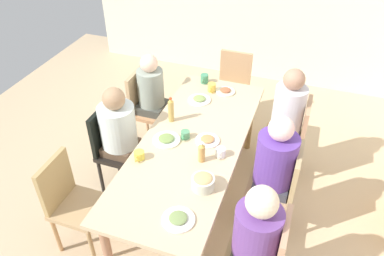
# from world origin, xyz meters

# --- Properties ---
(ground_plane) EXTENTS (6.43, 6.43, 0.00)m
(ground_plane) POSITION_xyz_m (0.00, 0.00, 0.00)
(ground_plane) COLOR #CAAD86
(dining_table) EXTENTS (2.21, 0.86, 0.77)m
(dining_table) POSITION_xyz_m (0.00, 0.00, 0.69)
(dining_table) COLOR #D0B48B
(dining_table) RESTS_ON ground_plane
(chair_0) EXTENTS (0.40, 0.40, 0.90)m
(chair_0) POSITION_xyz_m (-1.49, 0.00, 0.51)
(chair_0) COLOR tan
(chair_0) RESTS_ON ground_plane
(chair_1) EXTENTS (0.40, 0.40, 0.90)m
(chair_1) POSITION_xyz_m (0.00, -0.81, 0.51)
(chair_1) COLOR black
(chair_1) RESTS_ON ground_plane
(person_1) EXTENTS (0.34, 0.34, 1.17)m
(person_1) POSITION_xyz_m (0.00, -0.72, 0.71)
(person_1) COLOR brown
(person_1) RESTS_ON ground_plane
(chair_2) EXTENTS (0.40, 0.40, 0.90)m
(chair_2) POSITION_xyz_m (-0.74, 0.81, 0.51)
(chair_2) COLOR tan
(chair_2) RESTS_ON ground_plane
(person_2) EXTENTS (0.30, 0.30, 1.23)m
(person_2) POSITION_xyz_m (-0.74, 0.72, 0.74)
(person_2) COLOR #30324D
(person_2) RESTS_ON ground_plane
(chair_3) EXTENTS (0.40, 0.40, 0.90)m
(chair_3) POSITION_xyz_m (0.74, 0.81, 0.51)
(chair_3) COLOR tan
(chair_3) RESTS_ON ground_plane
(person_3) EXTENTS (0.33, 0.33, 1.16)m
(person_3) POSITION_xyz_m (0.74, 0.72, 0.71)
(person_3) COLOR brown
(person_3) RESTS_ON ground_plane
(chair_4) EXTENTS (0.40, 0.40, 0.90)m
(chair_4) POSITION_xyz_m (0.74, -0.81, 0.51)
(chair_4) COLOR tan
(chair_4) RESTS_ON ground_plane
(chair_5) EXTENTS (0.40, 0.40, 0.90)m
(chair_5) POSITION_xyz_m (-0.74, -0.81, 0.51)
(chair_5) COLOR tan
(chair_5) RESTS_ON ground_plane
(person_5) EXTENTS (0.30, 0.30, 1.14)m
(person_5) POSITION_xyz_m (-0.74, -0.72, 0.68)
(person_5) COLOR #3D4644
(person_5) RESTS_ON ground_plane
(chair_6) EXTENTS (0.40, 0.40, 0.90)m
(chair_6) POSITION_xyz_m (0.00, 0.81, 0.51)
(chair_6) COLOR tan
(chair_6) RESTS_ON ground_plane
(person_6) EXTENTS (0.34, 0.34, 1.21)m
(person_6) POSITION_xyz_m (-0.00, 0.72, 0.73)
(person_6) COLOR #374439
(person_6) RESTS_ON ground_plane
(plate_0) EXTENTS (0.25, 0.25, 0.04)m
(plate_0) POSITION_xyz_m (0.06, -0.22, 0.79)
(plate_0) COLOR silver
(plate_0) RESTS_ON dining_table
(plate_1) EXTENTS (0.21, 0.21, 0.04)m
(plate_1) POSITION_xyz_m (-0.05, 0.12, 0.79)
(plate_1) COLOR silver
(plate_1) RESTS_ON dining_table
(plate_2) EXTENTS (0.23, 0.23, 0.04)m
(plate_2) POSITION_xyz_m (0.84, 0.19, 0.79)
(plate_2) COLOR white
(plate_2) RESTS_ON dining_table
(plate_3) EXTENTS (0.23, 0.23, 0.04)m
(plate_3) POSITION_xyz_m (-0.64, -0.15, 0.79)
(plate_3) COLOR white
(plate_3) RESTS_ON dining_table
(plate_4) EXTENTS (0.20, 0.20, 0.04)m
(plate_4) POSITION_xyz_m (-0.88, 0.06, 0.79)
(plate_4) COLOR beige
(plate_4) RESTS_ON dining_table
(bowl_0) EXTENTS (0.18, 0.18, 0.12)m
(bowl_0) POSITION_xyz_m (0.49, 0.26, 0.83)
(bowl_0) COLOR beige
(bowl_0) RESTS_ON dining_table
(cup_0) EXTENTS (0.12, 0.08, 0.07)m
(cup_0) POSITION_xyz_m (0.10, 0.28, 0.81)
(cup_0) COLOR white
(cup_0) RESTS_ON dining_table
(cup_1) EXTENTS (0.12, 0.08, 0.09)m
(cup_1) POSITION_xyz_m (-0.86, -0.08, 0.82)
(cup_1) COLOR #ECC04A
(cup_1) RESTS_ON dining_table
(cup_2) EXTENTS (0.11, 0.08, 0.07)m
(cup_2) POSITION_xyz_m (-0.03, -0.07, 0.81)
(cup_2) COLOR #519264
(cup_2) RESTS_ON dining_table
(cup_3) EXTENTS (0.12, 0.09, 0.07)m
(cup_3) POSITION_xyz_m (0.35, -0.34, 0.81)
(cup_3) COLOR #DDC943
(cup_3) RESTS_ON dining_table
(cup_4) EXTENTS (0.12, 0.08, 0.10)m
(cup_4) POSITION_xyz_m (-1.00, -0.21, 0.82)
(cup_4) COLOR #448C64
(cup_4) RESTS_ON dining_table
(bottle_0) EXTENTS (0.06, 0.06, 0.19)m
(bottle_0) POSITION_xyz_m (0.20, 0.15, 0.86)
(bottle_0) COLOR tan
(bottle_0) RESTS_ON dining_table
(bottle_1) EXTENTS (0.05, 0.05, 0.25)m
(bottle_1) POSITION_xyz_m (-0.23, -0.29, 0.89)
(bottle_1) COLOR tan
(bottle_1) RESTS_ON dining_table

